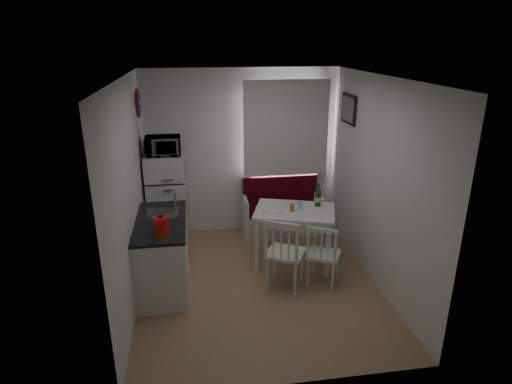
% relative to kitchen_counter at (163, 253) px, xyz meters
% --- Properties ---
extents(floor, '(3.00, 3.50, 0.02)m').
position_rel_kitchen_counter_xyz_m(floor, '(1.20, -0.16, -0.46)').
color(floor, tan).
rests_on(floor, ground).
extents(ceiling, '(3.00, 3.50, 0.02)m').
position_rel_kitchen_counter_xyz_m(ceiling, '(1.20, -0.16, 2.14)').
color(ceiling, white).
rests_on(ceiling, wall_back).
extents(wall_back, '(3.00, 0.02, 2.60)m').
position_rel_kitchen_counter_xyz_m(wall_back, '(1.20, 1.59, 0.84)').
color(wall_back, white).
rests_on(wall_back, floor).
extents(wall_front, '(3.00, 0.02, 2.60)m').
position_rel_kitchen_counter_xyz_m(wall_front, '(1.20, -1.91, 0.84)').
color(wall_front, white).
rests_on(wall_front, floor).
extents(wall_left, '(0.02, 3.50, 2.60)m').
position_rel_kitchen_counter_xyz_m(wall_left, '(-0.30, -0.16, 0.84)').
color(wall_left, white).
rests_on(wall_left, floor).
extents(wall_right, '(0.02, 3.50, 2.60)m').
position_rel_kitchen_counter_xyz_m(wall_right, '(2.70, -0.16, 0.84)').
color(wall_right, white).
rests_on(wall_right, floor).
extents(window, '(1.22, 0.06, 1.47)m').
position_rel_kitchen_counter_xyz_m(window, '(1.90, 1.56, 1.17)').
color(window, white).
rests_on(window, wall_back).
extents(curtain, '(1.35, 0.02, 1.50)m').
position_rel_kitchen_counter_xyz_m(curtain, '(1.90, 1.49, 1.22)').
color(curtain, white).
rests_on(curtain, wall_back).
extents(kitchen_counter, '(0.62, 1.32, 1.16)m').
position_rel_kitchen_counter_xyz_m(kitchen_counter, '(0.00, 0.00, 0.00)').
color(kitchen_counter, white).
rests_on(kitchen_counter, floor).
extents(wall_sign, '(0.03, 0.40, 0.40)m').
position_rel_kitchen_counter_xyz_m(wall_sign, '(-0.27, 1.29, 1.69)').
color(wall_sign, navy).
rests_on(wall_sign, wall_left).
extents(picture_frame, '(0.04, 0.52, 0.42)m').
position_rel_kitchen_counter_xyz_m(picture_frame, '(2.67, 0.94, 1.59)').
color(picture_frame, black).
rests_on(picture_frame, wall_right).
extents(bench, '(1.27, 0.49, 0.91)m').
position_rel_kitchen_counter_xyz_m(bench, '(1.82, 1.35, -0.15)').
color(bench, white).
rests_on(bench, floor).
extents(dining_table, '(1.25, 1.04, 0.80)m').
position_rel_kitchen_counter_xyz_m(dining_table, '(1.77, 0.31, 0.26)').
color(dining_table, white).
rests_on(dining_table, floor).
extents(chair_left, '(0.60, 0.61, 0.51)m').
position_rel_kitchen_counter_xyz_m(chair_left, '(1.52, -0.35, 0.14)').
color(chair_left, white).
rests_on(chair_left, floor).
extents(chair_right, '(0.53, 0.54, 0.45)m').
position_rel_kitchen_counter_xyz_m(chair_right, '(2.02, -0.34, 0.06)').
color(chair_right, white).
rests_on(chair_right, floor).
extents(fridge, '(0.56, 0.56, 1.41)m').
position_rel_kitchen_counter_xyz_m(fridge, '(0.02, 1.24, 0.25)').
color(fridge, white).
rests_on(fridge, floor).
extents(microwave, '(0.49, 0.33, 0.27)m').
position_rel_kitchen_counter_xyz_m(microwave, '(0.02, 1.19, 1.09)').
color(microwave, white).
rests_on(microwave, fridge).
extents(kettle, '(0.20, 0.20, 0.26)m').
position_rel_kitchen_counter_xyz_m(kettle, '(0.05, -0.48, 0.58)').
color(kettle, red).
rests_on(kettle, kitchen_counter).
extents(wine_bottle, '(0.08, 0.08, 0.34)m').
position_rel_kitchen_counter_xyz_m(wine_bottle, '(2.12, 0.41, 0.51)').
color(wine_bottle, '#164423').
rests_on(wine_bottle, dining_table).
extents(drinking_glass_orange, '(0.06, 0.06, 0.11)m').
position_rel_kitchen_counter_xyz_m(drinking_glass_orange, '(1.72, 0.26, 0.40)').
color(drinking_glass_orange, orange).
rests_on(drinking_glass_orange, dining_table).
extents(drinking_glass_blue, '(0.06, 0.06, 0.10)m').
position_rel_kitchen_counter_xyz_m(drinking_glass_blue, '(1.85, 0.36, 0.40)').
color(drinking_glass_blue, '#91E1F6').
rests_on(drinking_glass_blue, dining_table).
extents(plate, '(0.26, 0.26, 0.02)m').
position_rel_kitchen_counter_xyz_m(plate, '(1.47, 0.33, 0.36)').
color(plate, white).
rests_on(plate, dining_table).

